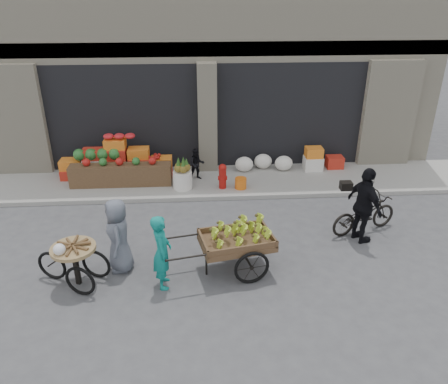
{
  "coord_description": "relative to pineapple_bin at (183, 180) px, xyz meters",
  "views": [
    {
      "loc": [
        -0.34,
        -7.4,
        5.29
      ],
      "look_at": [
        0.24,
        1.25,
        1.1
      ],
      "focal_mm": 35.0,
      "sensor_mm": 36.0,
      "label": 1
    }
  ],
  "objects": [
    {
      "name": "orange_bucket",
      "position": [
        1.6,
        -0.1,
        -0.1
      ],
      "size": [
        0.32,
        0.32,
        0.3
      ],
      "primitive_type": "cylinder",
      "color": "orange",
      "rests_on": "sidewalk"
    },
    {
      "name": "sidewalk",
      "position": [
        0.75,
        0.5,
        -0.31
      ],
      "size": [
        18.0,
        2.2,
        0.12
      ],
      "primitive_type": "cube",
      "color": "gray",
      "rests_on": "ground"
    },
    {
      "name": "building",
      "position": [
        0.75,
        4.43,
        3.0
      ],
      "size": [
        14.0,
        6.45,
        7.0
      ],
      "color": "beige",
      "rests_on": "ground"
    },
    {
      "name": "tricycle_cart",
      "position": [
        -1.95,
        -3.96,
        0.2
      ],
      "size": [
        1.45,
        1.07,
        0.95
      ],
      "rotation": [
        0.0,
        0.0,
        -0.34
      ],
      "color": "#9E7F51",
      "rests_on": "ground"
    },
    {
      "name": "seated_person",
      "position": [
        0.4,
        0.6,
        0.21
      ],
      "size": [
        0.51,
        0.43,
        0.93
      ],
      "primitive_type": "imported",
      "rotation": [
        0.0,
        0.0,
        0.17
      ],
      "color": "black",
      "rests_on": "sidewalk"
    },
    {
      "name": "banana_cart",
      "position": [
        1.09,
        -3.72,
        0.36
      ],
      "size": [
        2.54,
        1.41,
        1.0
      ],
      "rotation": [
        0.0,
        0.0,
        0.2
      ],
      "color": "brown",
      "rests_on": "ground"
    },
    {
      "name": "right_bay_goods",
      "position": [
        3.36,
        1.1,
        0.04
      ],
      "size": [
        3.35,
        0.6,
        0.7
      ],
      "color": "silver",
      "rests_on": "sidewalk"
    },
    {
      "name": "bicycle",
      "position": [
        4.23,
        -2.38,
        0.08
      ],
      "size": [
        1.82,
        1.13,
        0.9
      ],
      "primitive_type": "imported",
      "rotation": [
        0.0,
        0.0,
        1.91
      ],
      "color": "black",
      "rests_on": "ground"
    },
    {
      "name": "pineapple_bin",
      "position": [
        0.0,
        0.0,
        0.0
      ],
      "size": [
        0.52,
        0.52,
        0.5
      ],
      "primitive_type": "cylinder",
      "color": "silver",
      "rests_on": "sidewalk"
    },
    {
      "name": "vendor_woman",
      "position": [
        -0.29,
        -4.11,
        0.38
      ],
      "size": [
        0.4,
        0.58,
        1.51
      ],
      "primitive_type": "imported",
      "rotation": [
        0.0,
        0.0,
        1.65
      ],
      "color": "#107D73",
      "rests_on": "ground"
    },
    {
      "name": "cyclist",
      "position": [
        4.03,
        -2.78,
        0.51
      ],
      "size": [
        0.74,
        1.11,
        1.76
      ],
      "primitive_type": "imported",
      "rotation": [
        0.0,
        0.0,
        1.91
      ],
      "color": "black",
      "rests_on": "ground"
    },
    {
      "name": "fire_hydrant",
      "position": [
        1.1,
        -0.05,
        0.13
      ],
      "size": [
        0.22,
        0.22,
        0.71
      ],
      "color": "#A5140F",
      "rests_on": "sidewalk"
    },
    {
      "name": "ground",
      "position": [
        0.75,
        -3.6,
        -0.37
      ],
      "size": [
        80.0,
        80.0,
        0.0
      ],
      "primitive_type": "plane",
      "color": "#424244",
      "rests_on": "ground"
    },
    {
      "name": "fruit_display",
      "position": [
        -1.73,
        0.78,
        0.3
      ],
      "size": [
        3.1,
        1.12,
        1.24
      ],
      "color": "red",
      "rests_on": "sidewalk"
    },
    {
      "name": "vendor_grey",
      "position": [
        -1.18,
        -3.51,
        0.41
      ],
      "size": [
        0.59,
        0.82,
        1.55
      ],
      "primitive_type": "imported",
      "rotation": [
        0.0,
        0.0,
        -1.43
      ],
      "color": "slate",
      "rests_on": "ground"
    }
  ]
}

